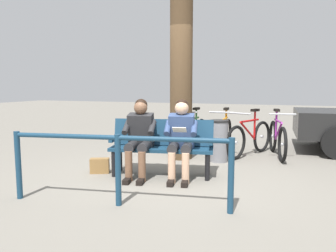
# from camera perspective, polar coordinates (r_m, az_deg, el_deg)

# --- Properties ---
(ground_plane) EXTENTS (40.00, 40.00, 0.00)m
(ground_plane) POSITION_cam_1_polar(r_m,az_deg,el_deg) (5.16, 0.93, -8.82)
(ground_plane) COLOR slate
(bench) EXTENTS (1.66, 0.79, 0.87)m
(bench) POSITION_cam_1_polar(r_m,az_deg,el_deg) (5.22, -1.01, -2.92)
(bench) COLOR navy
(bench) RESTS_ON ground
(person_reading) EXTENTS (0.54, 0.82, 1.20)m
(person_reading) POSITION_cam_1_polar(r_m,az_deg,el_deg) (4.99, 2.25, -1.55)
(person_reading) COLOR #334772
(person_reading) RESTS_ON ground
(person_companion) EXTENTS (0.54, 0.82, 1.20)m
(person_companion) POSITION_cam_1_polar(r_m,az_deg,el_deg) (5.10, -4.91, -1.39)
(person_companion) COLOR #262628
(person_companion) RESTS_ON ground
(handbag) EXTENTS (0.33, 0.25, 0.24)m
(handbag) POSITION_cam_1_polar(r_m,az_deg,el_deg) (5.48, -11.70, -6.72)
(handbag) COLOR olive
(handbag) RESTS_ON ground
(tree_trunk) EXTENTS (0.42, 0.42, 3.67)m
(tree_trunk) POSITION_cam_1_polar(r_m,az_deg,el_deg) (6.32, 2.30, 10.90)
(tree_trunk) COLOR #4C3823
(tree_trunk) RESTS_ON ground
(litter_bin) EXTENTS (0.36, 0.36, 0.77)m
(litter_bin) POSITION_cam_1_polar(r_m,az_deg,el_deg) (6.20, 8.73, -2.53)
(litter_bin) COLOR slate
(litter_bin) RESTS_ON ground
(bicycle_silver) EXTENTS (0.53, 1.65, 0.94)m
(bicycle_silver) POSITION_cam_1_polar(r_m,az_deg,el_deg) (6.91, 18.33, -2.05)
(bicycle_silver) COLOR black
(bicycle_silver) RESTS_ON ground
(bicycle_green) EXTENTS (0.75, 1.57, 0.94)m
(bicycle_green) POSITION_cam_1_polar(r_m,az_deg,el_deg) (6.82, 13.90, -2.02)
(bicycle_green) COLOR black
(bicycle_green) RESTS_ON ground
(bicycle_orange) EXTENTS (0.48, 1.68, 0.94)m
(bicycle_orange) POSITION_cam_1_polar(r_m,az_deg,el_deg) (7.05, 9.68, -1.62)
(bicycle_orange) COLOR black
(bicycle_orange) RESTS_ON ground
(bicycle_red) EXTENTS (0.48, 1.68, 0.94)m
(bicycle_red) POSITION_cam_1_polar(r_m,az_deg,el_deg) (7.02, 4.35, -1.57)
(bicycle_red) COLOR black
(bicycle_red) RESTS_ON ground
(railing_fence) EXTENTS (2.63, 0.50, 0.85)m
(railing_fence) POSITION_cam_1_polar(r_m,az_deg,el_deg) (3.90, -8.64, -5.39)
(railing_fence) COLOR navy
(railing_fence) RESTS_ON ground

